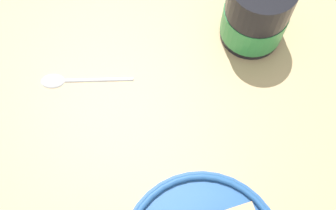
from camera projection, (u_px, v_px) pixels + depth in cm
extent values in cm
cube|color=tan|center=(212.00, 152.00, 50.42)|extent=(114.66, 114.66, 2.09)
cylinder|color=black|center=(257.00, 11.00, 50.93)|extent=(7.79, 7.79, 9.75)
cylinder|color=green|center=(254.00, 21.00, 52.71)|extent=(7.95, 7.95, 4.22)
ellipsoid|color=silver|center=(52.00, 80.00, 52.43)|extent=(2.86, 3.49, 0.80)
cylinder|color=silver|center=(99.00, 79.00, 52.63)|extent=(3.19, 8.12, 0.50)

